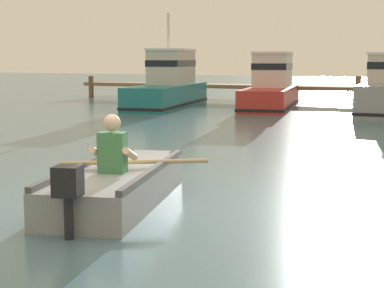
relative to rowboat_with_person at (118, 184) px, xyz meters
name	(u,v)px	position (x,y,z in m)	size (l,w,h in m)	color
ground_plane	(140,205)	(0.33, 0.01, -0.25)	(120.00, 120.00, 0.00)	slate
wooden_dock	(216,86)	(-6.74, 19.34, 0.40)	(13.33, 1.64, 1.26)	brown
rowboat_with_person	(118,184)	(0.00, 0.00, 0.00)	(1.83, 3.70, 1.19)	gray
moored_boat_teal	(169,86)	(-6.89, 14.97, 0.58)	(2.73, 6.59, 3.63)	#1E727A
moored_boat_red	(271,87)	(-3.11, 16.25, 0.53)	(2.79, 6.33, 2.15)	#B72D28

